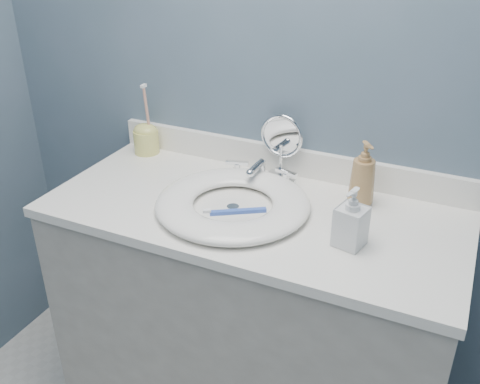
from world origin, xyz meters
The scene contains 12 objects.
back_wall centered at (0.00, 1.25, 1.20)m, with size 2.20×0.02×2.40m, color #465969.
vanity_cabinet centered at (0.00, 0.97, 0.42)m, with size 1.20×0.55×0.85m, color #AFAAA0.
countertop centered at (0.00, 0.97, 0.86)m, with size 1.22×0.57×0.03m, color white.
backsplash centered at (0.00, 1.24, 0.93)m, with size 1.22×0.02×0.09m, color white.
basin centered at (-0.05, 0.94, 0.90)m, with size 0.45×0.45×0.04m, color white, non-canonical shape.
drain centered at (-0.05, 0.94, 0.88)m, with size 0.04×0.04×0.01m, color silver.
faucet centered at (-0.05, 1.14, 0.91)m, with size 0.25×0.13×0.07m.
makeup_mirror centered at (0.00, 1.21, 1.00)m, with size 0.14×0.08×0.21m.
soap_bottle_amber centered at (0.28, 1.13, 0.98)m, with size 0.08×0.08×0.20m, color olive.
soap_bottle_clear centered at (0.30, 0.90, 0.96)m, with size 0.07×0.07×0.16m, color silver.
toothbrush_holder centered at (-0.50, 1.18, 0.94)m, with size 0.09×0.09×0.25m.
toothbrush_lying centered at (0.00, 0.86, 0.92)m, with size 0.15×0.10×0.02m.
Camera 1 is at (0.54, -0.27, 1.65)m, focal length 40.00 mm.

